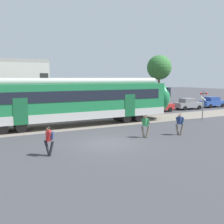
# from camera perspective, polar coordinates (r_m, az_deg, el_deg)

# --- Properties ---
(ground_plane) EXTENTS (160.00, 160.00, 0.00)m
(ground_plane) POSITION_cam_1_polar(r_m,az_deg,el_deg) (17.59, -1.09, -6.82)
(ground_plane) COLOR #38383D
(pedestrian_red) EXTENTS (0.56, 0.66, 1.67)m
(pedestrian_red) POSITION_cam_1_polar(r_m,az_deg,el_deg) (15.04, -13.50, -5.61)
(pedestrian_red) COLOR #28282D
(pedestrian_red) RESTS_ON ground
(pedestrian_green) EXTENTS (0.65, 0.53, 1.67)m
(pedestrian_green) POSITION_cam_1_polar(r_m,az_deg,el_deg) (19.19, 7.34, -2.65)
(pedestrian_green) COLOR #6B6051
(pedestrian_green) RESTS_ON ground
(pedestrian_navy) EXTENTS (0.64, 0.53, 1.67)m
(pedestrian_navy) POSITION_cam_1_polar(r_m,az_deg,el_deg) (20.55, 14.58, -2.16)
(pedestrian_navy) COLOR #6B6051
(pedestrian_navy) RESTS_ON ground
(parked_car_red) EXTENTS (4.05, 1.85, 1.54)m
(parked_car_red) POSITION_cam_1_polar(r_m,az_deg,el_deg) (34.21, 10.05, 1.37)
(parked_car_red) COLOR #B22323
(parked_car_red) RESTS_ON ground
(parked_car_grey) EXTENTS (4.08, 1.92, 1.54)m
(parked_car_grey) POSITION_cam_1_polar(r_m,az_deg,el_deg) (37.70, 16.27, 1.74)
(parked_car_grey) COLOR gray
(parked_car_grey) RESTS_ON ground
(parked_car_blue) EXTENTS (4.02, 1.79, 1.54)m
(parked_car_blue) POSITION_cam_1_polar(r_m,az_deg,el_deg) (41.60, 21.00, 2.05)
(parked_car_blue) COLOR #284799
(parked_car_blue) RESTS_ON ground
(crossing_signal) EXTENTS (0.96, 0.21, 3.00)m
(crossing_signal) POSITION_cam_1_polar(r_m,az_deg,el_deg) (28.43, 19.24, 2.34)
(crossing_signal) COLOR gray
(crossing_signal) RESTS_ON ground
(street_tree_right) EXTENTS (3.54, 3.54, 7.60)m
(street_tree_right) POSITION_cam_1_polar(r_m,az_deg,el_deg) (39.04, 10.23, 9.47)
(street_tree_right) COLOR brown
(street_tree_right) RESTS_ON ground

